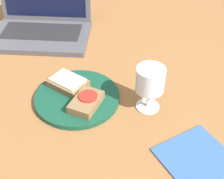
{
  "coord_description": "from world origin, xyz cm",
  "views": [
    {
      "loc": [
        8.01,
        -71.06,
        62.51
      ],
      "look_at": [
        3.19,
        -6.86,
        8.0
      ],
      "focal_mm": 50.0,
      "sensor_mm": 36.0,
      "label": 1
    }
  ],
  "objects": [
    {
      "name": "wooden_table",
      "position": [
        0.0,
        0.0,
        1.5
      ],
      "size": [
        140.0,
        140.0,
        3.0
      ],
      "primitive_type": "cube",
      "color": "brown",
      "rests_on": "ground"
    },
    {
      "name": "plate",
      "position": [
        -6.76,
        -6.07,
        3.74
      ],
      "size": [
        24.05,
        24.05,
        1.48
      ],
      "primitive_type": "cylinder",
      "color": "#144733",
      "rests_on": "wooden_table"
    },
    {
      "name": "sandwich_with_tomato",
      "position": [
        -3.51,
        -9.89,
        5.81
      ],
      "size": [
        9.42,
        11.49,
        2.96
      ],
      "color": "brown",
      "rests_on": "plate"
    },
    {
      "name": "sandwich_with_cheese",
      "position": [
        -9.98,
        -2.18,
        5.78
      ],
      "size": [
        12.97,
        11.85,
        2.75
      ],
      "color": "brown",
      "rests_on": "plate"
    },
    {
      "name": "wine_glass",
      "position": [
        13.15,
        -7.65,
        12.0
      ],
      "size": [
        7.63,
        7.63,
        13.04
      ],
      "color": "white",
      "rests_on": "wooden_table"
    },
    {
      "name": "laptop",
      "position": [
        -25.4,
        29.73,
        7.62
      ],
      "size": [
        34.85,
        25.64,
        23.49
      ],
      "color": "#4C4C51",
      "rests_on": "wooden_table"
    },
    {
      "name": "napkin",
      "position": [
        24.56,
        -24.84,
        3.2
      ],
      "size": [
        22.12,
        22.14,
        0.4
      ],
      "primitive_type": "cube",
      "rotation": [
        0.0,
        0.0,
        0.6
      ],
      "color": "#33598C",
      "rests_on": "wooden_table"
    }
  ]
}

